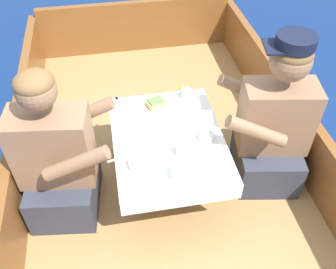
{
  "coord_description": "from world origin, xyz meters",
  "views": [
    {
      "loc": [
        -0.27,
        -1.53,
        2.1
      ],
      "look_at": [
        0.0,
        -0.04,
        0.67
      ],
      "focal_mm": 40.0,
      "sensor_mm": 36.0,
      "label": 1
    }
  ],
  "objects_px": {
    "person_starboard": "(273,127)",
    "coffee_cup_center": "(183,150)",
    "coffee_cup_starboard": "(178,172)",
    "tin_can": "(186,93)",
    "coffee_cup_port": "(207,137)",
    "sandwich": "(156,103)",
    "person_port": "(58,161)"
  },
  "relations": [
    {
      "from": "tin_can",
      "to": "sandwich",
      "type": "bearing_deg",
      "value": -162.0
    },
    {
      "from": "coffee_cup_starboard",
      "to": "coffee_cup_center",
      "type": "height_order",
      "value": "coffee_cup_starboard"
    },
    {
      "from": "person_starboard",
      "to": "tin_can",
      "type": "xyz_separation_m",
      "value": [
        -0.43,
        0.37,
        0.02
      ]
    },
    {
      "from": "sandwich",
      "to": "person_port",
      "type": "bearing_deg",
      "value": -150.73
    },
    {
      "from": "person_port",
      "to": "tin_can",
      "type": "relative_size",
      "value": 13.95
    },
    {
      "from": "coffee_cup_starboard",
      "to": "coffee_cup_center",
      "type": "bearing_deg",
      "value": 68.27
    },
    {
      "from": "person_starboard",
      "to": "coffee_cup_port",
      "type": "distance_m",
      "value": 0.4
    },
    {
      "from": "person_starboard",
      "to": "sandwich",
      "type": "distance_m",
      "value": 0.7
    },
    {
      "from": "person_starboard",
      "to": "coffee_cup_center",
      "type": "bearing_deg",
      "value": 21.49
    },
    {
      "from": "sandwich",
      "to": "tin_can",
      "type": "xyz_separation_m",
      "value": [
        0.2,
        0.07,
        -0.0
      ]
    },
    {
      "from": "person_starboard",
      "to": "coffee_cup_center",
      "type": "height_order",
      "value": "person_starboard"
    },
    {
      "from": "sandwich",
      "to": "coffee_cup_starboard",
      "type": "bearing_deg",
      "value": -87.73
    },
    {
      "from": "coffee_cup_center",
      "to": "coffee_cup_port",
      "type": "bearing_deg",
      "value": 28.48
    },
    {
      "from": "person_starboard",
      "to": "coffee_cup_center",
      "type": "xyz_separation_m",
      "value": [
        -0.55,
        -0.11,
        0.03
      ]
    },
    {
      "from": "coffee_cup_port",
      "to": "sandwich",
      "type": "bearing_deg",
      "value": 124.31
    },
    {
      "from": "person_port",
      "to": "person_starboard",
      "type": "distance_m",
      "value": 1.22
    },
    {
      "from": "person_port",
      "to": "sandwich",
      "type": "bearing_deg",
      "value": 36.78
    },
    {
      "from": "coffee_cup_starboard",
      "to": "tin_can",
      "type": "xyz_separation_m",
      "value": [
        0.18,
        0.63,
        -0.01
      ]
    },
    {
      "from": "person_starboard",
      "to": "coffee_cup_starboard",
      "type": "xyz_separation_m",
      "value": [
        -0.61,
        -0.26,
        0.03
      ]
    },
    {
      "from": "coffee_cup_port",
      "to": "coffee_cup_starboard",
      "type": "height_order",
      "value": "coffee_cup_starboard"
    },
    {
      "from": "coffee_cup_center",
      "to": "tin_can",
      "type": "xyz_separation_m",
      "value": [
        0.12,
        0.49,
        -0.01
      ]
    },
    {
      "from": "coffee_cup_starboard",
      "to": "tin_can",
      "type": "height_order",
      "value": "coffee_cup_starboard"
    },
    {
      "from": "person_port",
      "to": "tin_can",
      "type": "bearing_deg",
      "value": 34.04
    },
    {
      "from": "person_port",
      "to": "coffee_cup_port",
      "type": "distance_m",
      "value": 0.81
    },
    {
      "from": "sandwich",
      "to": "coffee_cup_starboard",
      "type": "xyz_separation_m",
      "value": [
        0.02,
        -0.57,
        0.0
      ]
    },
    {
      "from": "coffee_cup_port",
      "to": "coffee_cup_starboard",
      "type": "xyz_separation_m",
      "value": [
        -0.21,
        -0.23,
        0.01
      ]
    },
    {
      "from": "sandwich",
      "to": "tin_can",
      "type": "relative_size",
      "value": 1.91
    },
    {
      "from": "coffee_cup_starboard",
      "to": "coffee_cup_center",
      "type": "relative_size",
      "value": 1.03
    },
    {
      "from": "person_port",
      "to": "sandwich",
      "type": "xyz_separation_m",
      "value": [
        0.58,
        0.33,
        0.06
      ]
    },
    {
      "from": "sandwich",
      "to": "tin_can",
      "type": "distance_m",
      "value": 0.21
    },
    {
      "from": "coffee_cup_center",
      "to": "tin_can",
      "type": "relative_size",
      "value": 1.52
    },
    {
      "from": "person_starboard",
      "to": "coffee_cup_center",
      "type": "relative_size",
      "value": 9.65
    }
  ]
}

